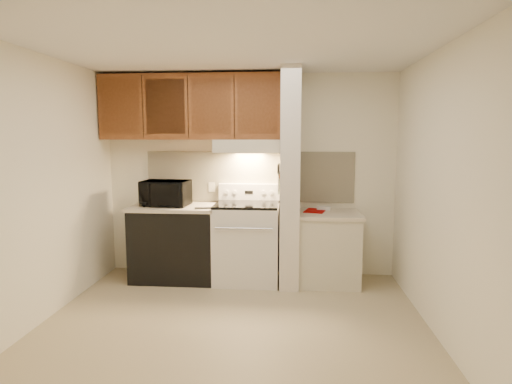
# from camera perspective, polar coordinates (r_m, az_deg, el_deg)

# --- Properties ---
(floor) EXTENTS (3.60, 3.60, 0.00)m
(floor) POSITION_cam_1_polar(r_m,az_deg,el_deg) (4.24, -2.88, -16.78)
(floor) COLOR tan
(floor) RESTS_ON ground
(ceiling) EXTENTS (3.60, 3.60, 0.00)m
(ceiling) POSITION_cam_1_polar(r_m,az_deg,el_deg) (3.94, -3.13, 18.56)
(ceiling) COLOR white
(ceiling) RESTS_ON wall_back
(wall_back) EXTENTS (3.60, 2.50, 0.02)m
(wall_back) POSITION_cam_1_polar(r_m,az_deg,el_deg) (5.38, -0.85, 2.22)
(wall_back) COLOR white
(wall_back) RESTS_ON floor
(wall_left) EXTENTS (0.02, 3.00, 2.50)m
(wall_left) POSITION_cam_1_polar(r_m,az_deg,el_deg) (4.51, -26.30, 0.44)
(wall_left) COLOR white
(wall_left) RESTS_ON floor
(wall_right) EXTENTS (0.02, 3.00, 2.50)m
(wall_right) POSITION_cam_1_polar(r_m,az_deg,el_deg) (4.07, 22.99, -0.05)
(wall_right) COLOR white
(wall_right) RESTS_ON floor
(backsplash) EXTENTS (2.60, 0.02, 0.63)m
(backsplash) POSITION_cam_1_polar(r_m,az_deg,el_deg) (5.37, -0.87, 2.05)
(backsplash) COLOR #FFF2CB
(backsplash) RESTS_ON wall_back
(range_body) EXTENTS (0.76, 0.65, 0.92)m
(range_body) POSITION_cam_1_polar(r_m,az_deg,el_deg) (5.18, -1.21, -6.87)
(range_body) COLOR silver
(range_body) RESTS_ON floor
(oven_window) EXTENTS (0.50, 0.01, 0.30)m
(oven_window) POSITION_cam_1_polar(r_m,az_deg,el_deg) (4.86, -1.60, -7.33)
(oven_window) COLOR black
(oven_window) RESTS_ON range_body
(oven_handle) EXTENTS (0.65, 0.02, 0.02)m
(oven_handle) POSITION_cam_1_polar(r_m,az_deg,el_deg) (4.77, -1.66, -4.89)
(oven_handle) COLOR silver
(oven_handle) RESTS_ON range_body
(cooktop) EXTENTS (0.74, 0.64, 0.03)m
(cooktop) POSITION_cam_1_polar(r_m,az_deg,el_deg) (5.08, -1.23, -1.67)
(cooktop) COLOR black
(cooktop) RESTS_ON range_body
(range_backguard) EXTENTS (0.76, 0.08, 0.20)m
(range_backguard) POSITION_cam_1_polar(r_m,az_deg,el_deg) (5.34, -0.91, 0.03)
(range_backguard) COLOR silver
(range_backguard) RESTS_ON range_body
(range_display) EXTENTS (0.10, 0.01, 0.04)m
(range_display) POSITION_cam_1_polar(r_m,az_deg,el_deg) (5.30, -0.96, -0.03)
(range_display) COLOR black
(range_display) RESTS_ON range_backguard
(range_knob_left_outer) EXTENTS (0.05, 0.02, 0.05)m
(range_knob_left_outer) POSITION_cam_1_polar(r_m,az_deg,el_deg) (5.33, -3.95, -0.00)
(range_knob_left_outer) COLOR silver
(range_knob_left_outer) RESTS_ON range_backguard
(range_knob_left_inner) EXTENTS (0.05, 0.02, 0.05)m
(range_knob_left_inner) POSITION_cam_1_polar(r_m,az_deg,el_deg) (5.32, -2.89, -0.01)
(range_knob_left_inner) COLOR silver
(range_knob_left_inner) RESTS_ON range_backguard
(range_knob_right_inner) EXTENTS (0.05, 0.02, 0.05)m
(range_knob_right_inner) POSITION_cam_1_polar(r_m,az_deg,el_deg) (5.28, 0.98, -0.06)
(range_knob_right_inner) COLOR silver
(range_knob_right_inner) RESTS_ON range_backguard
(range_knob_right_outer) EXTENTS (0.05, 0.02, 0.05)m
(range_knob_right_outer) POSITION_cam_1_polar(r_m,az_deg,el_deg) (5.28, 2.07, -0.07)
(range_knob_right_outer) COLOR silver
(range_knob_right_outer) RESTS_ON range_backguard
(dishwasher_front) EXTENTS (1.00, 0.63, 0.87)m
(dishwasher_front) POSITION_cam_1_polar(r_m,az_deg,el_deg) (5.35, -10.68, -6.80)
(dishwasher_front) COLOR black
(dishwasher_front) RESTS_ON floor
(left_countertop) EXTENTS (1.04, 0.67, 0.04)m
(left_countertop) POSITION_cam_1_polar(r_m,az_deg,el_deg) (5.26, -10.80, -1.98)
(left_countertop) COLOR beige
(left_countertop) RESTS_ON dishwasher_front
(spoon_rest) EXTENTS (0.22, 0.11, 0.01)m
(spoon_rest) POSITION_cam_1_polar(r_m,az_deg,el_deg) (4.97, -6.97, -2.14)
(spoon_rest) COLOR black
(spoon_rest) RESTS_ON left_countertop
(teal_jar) EXTENTS (0.11, 0.11, 0.10)m
(teal_jar) POSITION_cam_1_polar(r_m,az_deg,el_deg) (5.56, -13.69, -0.85)
(teal_jar) COLOR #306A5F
(teal_jar) RESTS_ON left_countertop
(outlet) EXTENTS (0.08, 0.01, 0.12)m
(outlet) POSITION_cam_1_polar(r_m,az_deg,el_deg) (5.44, -5.91, 0.65)
(outlet) COLOR beige
(outlet) RESTS_ON backsplash
(microwave) EXTENTS (0.57, 0.41, 0.30)m
(microwave) POSITION_cam_1_polar(r_m,az_deg,el_deg) (5.24, -11.94, -0.15)
(microwave) COLOR black
(microwave) RESTS_ON left_countertop
(partition_pillar) EXTENTS (0.22, 0.70, 2.50)m
(partition_pillar) POSITION_cam_1_polar(r_m,az_deg,el_deg) (5.01, 4.58, 1.81)
(partition_pillar) COLOR silver
(partition_pillar) RESTS_ON floor
(pillar_trim) EXTENTS (0.01, 0.70, 0.04)m
(pillar_trim) POSITION_cam_1_polar(r_m,az_deg,el_deg) (5.00, 3.25, 2.39)
(pillar_trim) COLOR brown
(pillar_trim) RESTS_ON partition_pillar
(knife_strip) EXTENTS (0.02, 0.42, 0.04)m
(knife_strip) POSITION_cam_1_polar(r_m,az_deg,el_deg) (4.95, 3.17, 2.57)
(knife_strip) COLOR black
(knife_strip) RESTS_ON partition_pillar
(knife_blade_a) EXTENTS (0.01, 0.03, 0.16)m
(knife_blade_a) POSITION_cam_1_polar(r_m,az_deg,el_deg) (4.82, 2.97, 1.24)
(knife_blade_a) COLOR silver
(knife_blade_a) RESTS_ON knife_strip
(knife_handle_a) EXTENTS (0.02, 0.02, 0.10)m
(knife_handle_a) POSITION_cam_1_polar(r_m,az_deg,el_deg) (4.79, 2.98, 3.01)
(knife_handle_a) COLOR black
(knife_handle_a) RESTS_ON knife_strip
(knife_blade_b) EXTENTS (0.01, 0.04, 0.18)m
(knife_blade_b) POSITION_cam_1_polar(r_m,az_deg,el_deg) (4.88, 2.99, 1.20)
(knife_blade_b) COLOR silver
(knife_blade_b) RESTS_ON knife_strip
(knife_handle_b) EXTENTS (0.02, 0.02, 0.10)m
(knife_handle_b) POSITION_cam_1_polar(r_m,az_deg,el_deg) (4.88, 3.01, 3.09)
(knife_handle_b) COLOR black
(knife_handle_b) RESTS_ON knife_strip
(knife_blade_c) EXTENTS (0.01, 0.04, 0.20)m
(knife_blade_c) POSITION_cam_1_polar(r_m,az_deg,el_deg) (4.98, 3.03, 1.21)
(knife_blade_c) COLOR silver
(knife_blade_c) RESTS_ON knife_strip
(knife_handle_c) EXTENTS (0.02, 0.02, 0.10)m
(knife_handle_c) POSITION_cam_1_polar(r_m,az_deg,el_deg) (4.94, 3.03, 3.14)
(knife_handle_c) COLOR black
(knife_handle_c) RESTS_ON knife_strip
(knife_blade_d) EXTENTS (0.01, 0.04, 0.16)m
(knife_blade_d) POSITION_cam_1_polar(r_m,az_deg,el_deg) (5.05, 3.05, 1.52)
(knife_blade_d) COLOR silver
(knife_blade_d) RESTS_ON knife_strip
(knife_handle_d) EXTENTS (0.02, 0.02, 0.10)m
(knife_handle_d) POSITION_cam_1_polar(r_m,az_deg,el_deg) (5.03, 3.06, 3.22)
(knife_handle_d) COLOR black
(knife_handle_d) RESTS_ON knife_strip
(knife_blade_e) EXTENTS (0.01, 0.04, 0.18)m
(knife_blade_e) POSITION_cam_1_polar(r_m,az_deg,el_deg) (5.12, 3.07, 1.49)
(knife_blade_e) COLOR silver
(knife_blade_e) RESTS_ON knife_strip
(knife_handle_e) EXTENTS (0.02, 0.02, 0.10)m
(knife_handle_e) POSITION_cam_1_polar(r_m,az_deg,el_deg) (5.11, 3.09, 3.28)
(knife_handle_e) COLOR black
(knife_handle_e) RESTS_ON knife_strip
(oven_mitt) EXTENTS (0.03, 0.10, 0.24)m
(oven_mitt) POSITION_cam_1_polar(r_m,az_deg,el_deg) (5.19, 3.11, 1.08)
(oven_mitt) COLOR slate
(oven_mitt) RESTS_ON partition_pillar
(right_cab_base) EXTENTS (0.70, 0.60, 0.81)m
(right_cab_base) POSITION_cam_1_polar(r_m,az_deg,el_deg) (5.18, 9.62, -7.60)
(right_cab_base) COLOR beige
(right_cab_base) RESTS_ON floor
(right_countertop) EXTENTS (0.74, 0.64, 0.04)m
(right_countertop) POSITION_cam_1_polar(r_m,az_deg,el_deg) (5.09, 9.72, -2.97)
(right_countertop) COLOR beige
(right_countertop) RESTS_ON right_cab_base
(red_folder) EXTENTS (0.30, 0.36, 0.01)m
(red_folder) POSITION_cam_1_polar(r_m,az_deg,el_deg) (5.17, 7.90, -2.48)
(red_folder) COLOR #940402
(red_folder) RESTS_ON right_countertop
(white_box) EXTENTS (0.17, 0.12, 0.04)m
(white_box) POSITION_cam_1_polar(r_m,az_deg,el_deg) (5.25, 9.02, -2.17)
(white_box) COLOR white
(white_box) RESTS_ON right_countertop
(range_hood) EXTENTS (0.78, 0.44, 0.15)m
(range_hood) POSITION_cam_1_polar(r_m,az_deg,el_deg) (5.14, -1.10, 6.16)
(range_hood) COLOR beige
(range_hood) RESTS_ON upper_cabinets
(hood_lip) EXTENTS (0.78, 0.04, 0.06)m
(hood_lip) POSITION_cam_1_polar(r_m,az_deg,el_deg) (4.93, -1.35, 5.59)
(hood_lip) COLOR beige
(hood_lip) RESTS_ON range_hood
(upper_cabinets) EXTENTS (2.18, 0.33, 0.77)m
(upper_cabinets) POSITION_cam_1_polar(r_m,az_deg,el_deg) (5.31, -8.63, 11.09)
(upper_cabinets) COLOR brown
(upper_cabinets) RESTS_ON wall_back
(cab_door_a) EXTENTS (0.46, 0.01, 0.63)m
(cab_door_a) POSITION_cam_1_polar(r_m,az_deg,el_deg) (5.41, -17.65, 10.76)
(cab_door_a) COLOR brown
(cab_door_a) RESTS_ON upper_cabinets
(cab_gap_a) EXTENTS (0.01, 0.01, 0.73)m
(cab_gap_a) POSITION_cam_1_polar(r_m,az_deg,el_deg) (5.31, -14.88, 10.93)
(cab_gap_a) COLOR black
(cab_gap_a) RESTS_ON upper_cabinets
(cab_door_b) EXTENTS (0.46, 0.01, 0.63)m
(cab_door_b) POSITION_cam_1_polar(r_m,az_deg,el_deg) (5.23, -12.01, 11.07)
(cab_door_b) COLOR brown
(cab_door_b) RESTS_ON upper_cabinets
(cab_gap_b) EXTENTS (0.01, 0.01, 0.73)m
(cab_gap_b) POSITION_cam_1_polar(r_m,az_deg,el_deg) (5.15, -9.05, 11.19)
(cab_gap_b) COLOR black
(cab_gap_b) RESTS_ON upper_cabinets
(cab_door_c) EXTENTS (0.46, 0.01, 0.63)m
(cab_door_c) POSITION_cam_1_polar(r_m,az_deg,el_deg) (5.10, -6.01, 11.29)
(cab_door_c) COLOR brown
(cab_door_c) RESTS_ON upper_cabinets
(cab_gap_c) EXTENTS (0.01, 0.01, 0.73)m
(cab_gap_c) POSITION_cam_1_polar(r_m,az_deg,el_deg) (5.05, -2.92, 11.35)
(cab_gap_c) COLOR black
(cab_gap_c) RESTS_ON upper_cabinets
(cab_door_d) EXTENTS (0.46, 0.01, 0.63)m
(cab_door_d) POSITION_cam_1_polar(r_m,az_deg,el_deg) (5.03, 0.22, 11.38)
(cab_door_d) COLOR brown
(cab_door_d) RESTS_ON upper_cabinets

